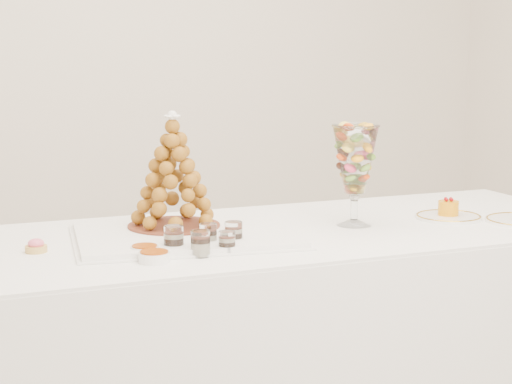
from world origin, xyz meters
TOP-DOWN VIEW (x-y plane):
  - buffet_table at (0.09, 0.18)m, footprint 2.20×0.99m
  - lace_tray at (-0.28, 0.21)m, footprint 0.74×0.61m
  - macaron_vase at (0.30, 0.16)m, footprint 0.15×0.15m
  - cake_plate at (0.66, 0.11)m, footprint 0.23×0.23m
  - pink_tart at (-0.73, 0.22)m, footprint 0.06×0.06m
  - verrine_a at (-0.37, 0.05)m, footprint 0.06×0.06m
  - verrine_b at (-0.26, 0.07)m, footprint 0.07×0.07m
  - verrine_c at (-0.18, 0.06)m, footprint 0.06×0.06m
  - verrine_d at (-0.32, -0.03)m, footprint 0.06×0.06m
  - verrine_e at (-0.24, -0.03)m, footprint 0.06×0.06m
  - ramekin_back at (-0.46, 0.05)m, footprint 0.08×0.08m
  - ramekin_front at (-0.46, -0.04)m, footprint 0.09×0.09m
  - croquembouche at (-0.28, 0.29)m, footprint 0.30×0.30m
  - mousse_cake at (0.66, 0.12)m, footprint 0.07×0.07m

SIDE VIEW (x-z plane):
  - buffet_table at x=0.09m, z-range 0.00..0.82m
  - cake_plate at x=0.66m, z-range 0.82..0.83m
  - lace_tray at x=-0.28m, z-range 0.82..0.84m
  - ramekin_back at x=-0.46m, z-range 0.82..0.84m
  - ramekin_front at x=-0.46m, z-range 0.82..0.85m
  - pink_tart at x=-0.73m, z-range 0.82..0.86m
  - verrine_e at x=-0.24m, z-range 0.82..0.89m
  - verrine_b at x=-0.26m, z-range 0.82..0.89m
  - verrine_c at x=-0.18m, z-range 0.82..0.89m
  - mousse_cake at x=0.66m, z-range 0.82..0.89m
  - verrine_d at x=-0.32m, z-range 0.82..0.89m
  - verrine_a at x=-0.37m, z-range 0.82..0.90m
  - croquembouche at x=-0.28m, z-range 0.84..1.20m
  - macaron_vase at x=0.30m, z-range 0.87..1.20m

